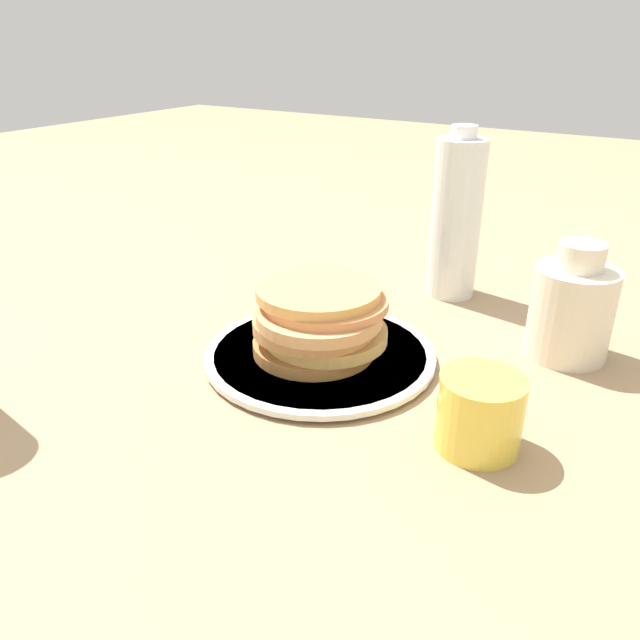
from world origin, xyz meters
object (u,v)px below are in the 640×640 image
at_px(plate, 320,355).
at_px(water_bottle_mid, 456,218).
at_px(cream_jug, 572,309).
at_px(pancake_stack, 319,320).
at_px(juice_glass, 480,413).

xyz_separation_m(plate, water_bottle_mid, (-0.05, -0.29, 0.11)).
relative_size(cream_jug, water_bottle_mid, 0.58).
height_order(cream_jug, water_bottle_mid, water_bottle_mid).
relative_size(plate, pancake_stack, 1.75).
height_order(plate, water_bottle_mid, water_bottle_mid).
relative_size(pancake_stack, cream_jug, 1.11).
xyz_separation_m(juice_glass, cream_jug, (-0.03, -0.24, 0.02)).
xyz_separation_m(plate, juice_glass, (-0.22, 0.07, 0.03)).
bearing_deg(pancake_stack, plate, -135.02).
bearing_deg(juice_glass, cream_jug, -96.93).
height_order(pancake_stack, cream_jug, cream_jug).
bearing_deg(water_bottle_mid, cream_jug, 150.28).
height_order(pancake_stack, juice_glass, pancake_stack).
bearing_deg(cream_jug, juice_glass, 83.07).
height_order(plate, juice_glass, juice_glass).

